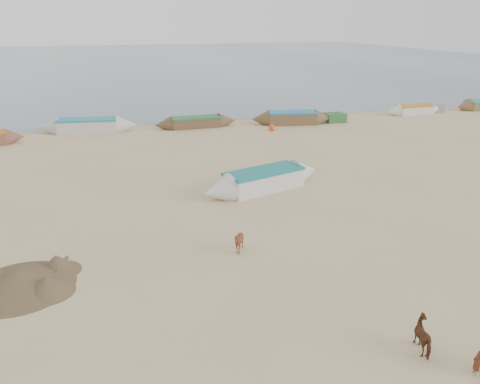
% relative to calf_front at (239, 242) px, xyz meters
% --- Properties ---
extents(ground, '(140.00, 140.00, 0.00)m').
position_rel_calf_front_xyz_m(ground, '(0.96, -1.06, -0.39)').
color(ground, tan).
rests_on(ground, ground).
extents(sea, '(160.00, 160.00, 0.00)m').
position_rel_calf_front_xyz_m(sea, '(0.96, 80.94, -0.38)').
color(sea, slate).
rests_on(sea, ground).
extents(calf_front, '(0.86, 0.81, 0.78)m').
position_rel_calf_front_xyz_m(calf_front, '(0.00, 0.00, 0.00)').
color(calf_front, '#582C1B').
rests_on(calf_front, ground).
extents(calf_right, '(0.77, 0.86, 0.76)m').
position_rel_calf_front_xyz_m(calf_right, '(2.72, -5.99, -0.01)').
color(calf_right, '#552E1B').
rests_on(calf_right, ground).
extents(near_canoe, '(6.41, 3.08, 0.94)m').
position_rel_calf_front_xyz_m(near_canoe, '(2.90, 5.53, 0.08)').
color(near_canoe, silver).
rests_on(near_canoe, ground).
extents(debris_pile, '(4.03, 4.03, 0.52)m').
position_rel_calf_front_xyz_m(debris_pile, '(-6.71, -0.18, -0.13)').
color(debris_pile, brown).
rests_on(debris_pile, ground).
extents(waterline_canoes, '(56.55, 4.23, 0.96)m').
position_rel_calf_front_xyz_m(waterline_canoes, '(-0.19, 19.12, 0.04)').
color(waterline_canoes, brown).
rests_on(waterline_canoes, ground).
extents(beach_clutter, '(45.86, 4.35, 0.64)m').
position_rel_calf_front_xyz_m(beach_clutter, '(4.86, 18.80, -0.09)').
color(beach_clutter, '#2C623C').
rests_on(beach_clutter, ground).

